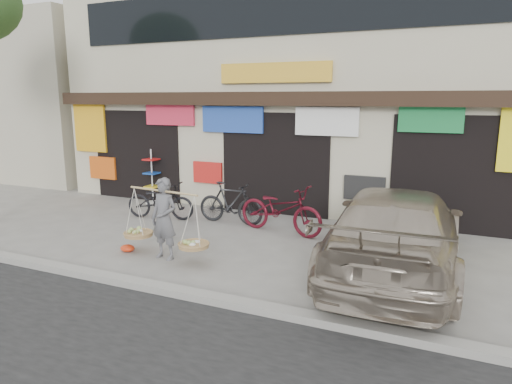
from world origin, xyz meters
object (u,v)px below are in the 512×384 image
at_px(street_vendor, 164,222).
at_px(suv, 396,231).
at_px(bike_0, 160,201).
at_px(bike_1, 231,203).
at_px(bike_2, 281,209).
at_px(display_rack, 152,182).

relative_size(street_vendor, suv, 0.36).
height_order(bike_0, bike_1, bike_1).
bearing_deg(street_vendor, bike_2, 66.76).
bearing_deg(display_rack, street_vendor, -50.99).
bearing_deg(bike_2, suv, -107.46).
xyz_separation_m(bike_0, bike_1, (1.87, 0.31, 0.05)).
height_order(bike_0, display_rack, display_rack).
xyz_separation_m(bike_0, display_rack, (-1.25, 1.36, 0.17)).
distance_m(bike_1, display_rack, 3.29).
distance_m(bike_2, suv, 3.09).
bearing_deg(bike_0, bike_2, -99.07).
distance_m(bike_0, display_rack, 1.85).
xyz_separation_m(street_vendor, bike_1, (0.02, 2.77, -0.21)).
distance_m(bike_0, bike_1, 1.89).
relative_size(suv, display_rack, 3.32).
height_order(street_vendor, bike_0, street_vendor).
height_order(bike_1, display_rack, display_rack).
bearing_deg(bike_2, display_rack, 84.47).
bearing_deg(street_vendor, bike_1, 96.14).
relative_size(bike_0, bike_2, 0.84).
distance_m(street_vendor, bike_2, 2.90).
height_order(bike_2, display_rack, display_rack).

